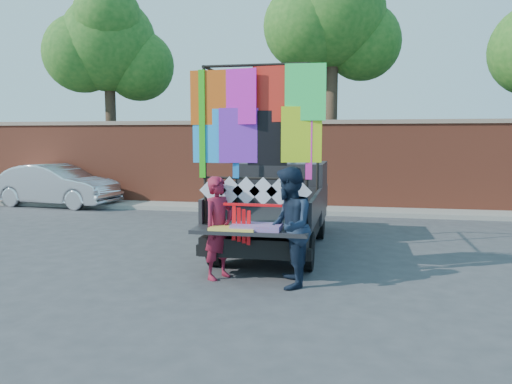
% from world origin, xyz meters
% --- Properties ---
extents(ground, '(90.00, 90.00, 0.00)m').
position_xyz_m(ground, '(0.00, 0.00, 0.00)').
color(ground, '#38383A').
rests_on(ground, ground).
extents(brick_wall, '(30.00, 0.45, 2.61)m').
position_xyz_m(brick_wall, '(0.00, 7.00, 1.33)').
color(brick_wall, brown).
rests_on(brick_wall, ground).
extents(curb, '(30.00, 1.20, 0.12)m').
position_xyz_m(curb, '(0.00, 6.30, 0.06)').
color(curb, gray).
rests_on(curb, ground).
extents(tree_left, '(4.20, 3.30, 7.05)m').
position_xyz_m(tree_left, '(-6.48, 8.12, 5.12)').
color(tree_left, '#38281C').
rests_on(tree_left, ground).
extents(tree_mid, '(4.20, 3.30, 7.73)m').
position_xyz_m(tree_mid, '(1.02, 8.12, 5.70)').
color(tree_mid, '#38281C').
rests_on(tree_mid, ground).
extents(pickup_truck, '(2.02, 5.07, 3.19)m').
position_xyz_m(pickup_truck, '(0.32, 2.05, 0.80)').
color(pickup_truck, black).
rests_on(pickup_truck, ground).
extents(sedan, '(4.04, 1.78, 1.29)m').
position_xyz_m(sedan, '(-7.24, 5.99, 0.64)').
color(sedan, silver).
rests_on(sedan, ground).
extents(woman, '(0.59, 0.67, 1.54)m').
position_xyz_m(woman, '(-0.19, -0.64, 0.77)').
color(woman, maroon).
rests_on(woman, ground).
extents(man, '(0.75, 0.91, 1.71)m').
position_xyz_m(man, '(0.89, -0.85, 0.86)').
color(man, '#152135').
rests_on(man, ground).
extents(streamer_bundle, '(0.87, 0.06, 0.61)m').
position_xyz_m(streamer_bundle, '(0.25, -0.75, 0.97)').
color(streamer_bundle, red).
rests_on(streamer_bundle, ground).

